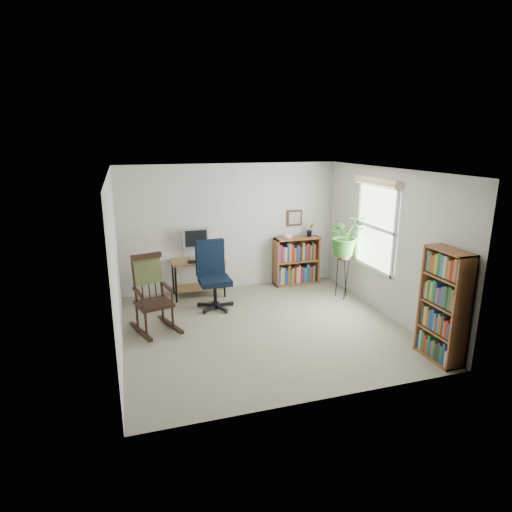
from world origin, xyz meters
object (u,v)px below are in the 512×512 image
object	(u,v)px
desk	(198,278)
tall_bookshelf	(444,306)
rocking_chair	(153,294)
office_chair	(215,276)
low_bookshelf	(296,261)

from	to	relation	value
desk	tall_bookshelf	world-z (taller)	tall_bookshelf
desk	rocking_chair	distance (m)	1.60
rocking_chair	tall_bookshelf	size ratio (longest dim) A/B	0.79
office_chair	tall_bookshelf	world-z (taller)	tall_bookshelf
desk	low_bookshelf	distance (m)	2.01
rocking_chair	low_bookshelf	bearing A→B (deg)	11.18
low_bookshelf	office_chair	bearing A→B (deg)	-155.96
desk	office_chair	size ratio (longest dim) A/B	0.81
low_bookshelf	tall_bookshelf	distance (m)	3.49
office_chair	rocking_chair	xyz separation A→B (m)	(-1.06, -0.60, 0.00)
rocking_chair	low_bookshelf	world-z (taller)	rocking_chair
desk	low_bookshelf	size ratio (longest dim) A/B	1.01
desk	office_chair	bearing A→B (deg)	-76.73
office_chair	low_bookshelf	distance (m)	2.02
desk	rocking_chair	size ratio (longest dim) A/B	0.81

